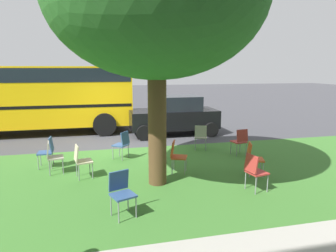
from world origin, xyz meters
TOP-DOWN VIEW (x-y plane):
  - ground at (0.00, 0.00)m, footprint 80.00×80.00m
  - grass_verge at (0.00, 3.20)m, footprint 48.00×6.00m
  - chair_0 at (1.86, 2.33)m, footprint 0.48×0.47m
  - chair_1 at (0.24, 5.11)m, footprint 0.54×0.54m
  - chair_2 at (-3.82, 1.90)m, footprint 0.47×0.48m
  - chair_3 at (-0.07, 1.42)m, footprint 0.58×0.58m
  - chair_4 at (-2.79, 0.98)m, footprint 0.53×0.54m
  - chair_5 at (1.10, 2.86)m, footprint 0.50×0.50m
  - chair_6 at (-1.39, 3.02)m, footprint 0.54×0.54m
  - chair_7 at (2.07, 1.76)m, footprint 0.43×0.42m
  - chair_8 at (-3.30, 3.68)m, footprint 0.54×0.53m
  - chair_9 at (-2.82, 4.63)m, footprint 0.49×0.49m
  - parked_car at (-2.52, -1.69)m, footprint 3.70×1.92m
  - school_bus at (4.39, -3.28)m, footprint 10.40×2.80m

SIDE VIEW (x-z plane):
  - ground at x=0.00m, z-range 0.00..0.00m
  - grass_verge at x=0.00m, z-range 0.00..0.01m
  - chair_0 at x=1.86m, z-range 0.08..0.96m
  - chair_1 at x=0.24m, z-range 0.08..0.96m
  - chair_2 at x=-3.82m, z-range 0.08..0.96m
  - chair_3 at x=-0.07m, z-range 0.08..0.96m
  - chair_4 at x=-2.79m, z-range 0.08..0.96m
  - chair_5 at x=1.10m, z-range 0.08..0.96m
  - chair_6 at x=-1.39m, z-range 0.08..0.96m
  - chair_7 at x=2.07m, z-range 0.08..0.96m
  - chair_8 at x=-3.30m, z-range 0.08..0.96m
  - chair_9 at x=-2.82m, z-range 0.08..0.96m
  - parked_car at x=-2.52m, z-range 0.01..1.66m
  - school_bus at x=4.39m, z-range 0.32..3.20m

